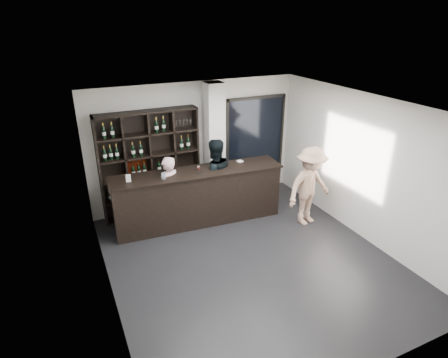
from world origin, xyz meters
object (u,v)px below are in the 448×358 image
tasting_counter (198,197)px  wine_shelf (150,165)px  customer (310,186)px  taster_black (214,178)px  taster_pink (169,192)px

tasting_counter → wine_shelf: bearing=138.9°
customer → tasting_counter: bearing=145.2°
taster_black → customer: (1.70, -1.20, -0.03)m
tasting_counter → taster_black: bearing=23.9°
tasting_counter → customer: customer is taller
taster_black → customer: taster_black is taller
tasting_counter → customer: size_ratio=2.09×
wine_shelf → taster_pink: (0.18, -0.69, -0.41)m
taster_pink → taster_black: 1.08m
taster_black → tasting_counter: bearing=19.4°
taster_pink → taster_black: (1.07, 0.04, 0.11)m
tasting_counter → taster_black: taster_black is taller
taster_black → customer: bearing=144.8°
wine_shelf → taster_pink: bearing=-75.1°
taster_black → customer: size_ratio=1.03×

